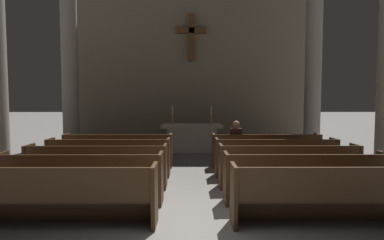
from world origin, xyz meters
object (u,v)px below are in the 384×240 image
pew_right_row_2 (306,178)px  column_left_second (69,52)px  pew_right_row_4 (276,157)px  column_right_second (314,53)px  pew_left_row_5 (119,150)px  candlestick_right (211,118)px  pew_left_row_2 (81,178)px  pew_right_row_3 (288,166)px  pew_left_row_4 (109,157)px  pew_right_row_1 (331,195)px  pew_right_row_5 (266,150)px  altar (192,137)px  pew_left_row_1 (57,196)px  candlestick_left (172,118)px  lone_worshipper (236,143)px  pew_left_row_3 (97,166)px

pew_right_row_2 → column_left_second: size_ratio=0.41×
pew_right_row_4 → column_right_second: size_ratio=0.41×
pew_left_row_5 → candlestick_right: candlestick_right is taller
pew_left_row_2 → pew_right_row_3: 4.29m
pew_left_row_4 → pew_right_row_1: size_ratio=1.00×
pew_right_row_2 → pew_right_row_5: bearing=90.0°
pew_right_row_3 → altar: bearing=113.7°
pew_left_row_4 → column_left_second: (-2.31, 3.76, 3.11)m
pew_left_row_1 → candlestick_left: candlestick_left is taller
pew_left_row_4 → pew_left_row_5: 1.05m
pew_left_row_1 → column_right_second: 9.97m
candlestick_left → column_left_second: bearing=178.9°
candlestick_right → column_left_second: bearing=179.2°
pew_right_row_4 → lone_worshipper: size_ratio=2.28×
pew_left_row_2 → column_left_second: bearing=111.5°
pew_right_row_3 → pew_right_row_4: same height
pew_left_row_1 → altar: altar is taller
candlestick_left → lone_worshipper: 3.27m
column_right_second → candlestick_right: size_ratio=11.12×
altar → candlestick_left: 0.98m
column_left_second → candlestick_right: (5.09, -0.07, -2.36)m
pew_right_row_5 → pew_left_row_1: bearing=-134.6°
pew_left_row_4 → pew_right_row_4: size_ratio=1.00×
pew_left_row_2 → candlestick_left: bearing=76.6°
pew_left_row_1 → column_left_second: column_left_second is taller
pew_left_row_3 → column_right_second: bearing=36.6°
pew_left_row_4 → lone_worshipper: lone_worshipper is taller
pew_left_row_2 → candlestick_right: size_ratio=4.56×
pew_left_row_2 → pew_right_row_4: same height
pew_left_row_1 → altar: bearing=73.1°
pew_left_row_1 → column_right_second: (6.47, 6.92, 3.11)m
pew_left_row_4 → pew_right_row_1: same height
column_right_second → altar: bearing=-179.0°
pew_left_row_1 → pew_right_row_4: (4.16, 3.16, 0.00)m
column_left_second → candlestick_right: bearing=-0.8°
pew_left_row_2 → pew_left_row_5: same height
pew_right_row_5 → lone_worshipper: lone_worshipper is taller
column_right_second → lone_worshipper: column_right_second is taller
pew_left_row_1 → pew_right_row_1: same height
pew_left_row_3 → pew_left_row_4: same height
column_left_second → pew_left_row_2: bearing=-68.5°
altar → column_left_second: bearing=179.0°
pew_right_row_2 → pew_right_row_4: same height
pew_right_row_1 → pew_right_row_4: bearing=90.0°
pew_right_row_2 → pew_right_row_5: 3.16m
candlestick_right → pew_right_row_3: bearing=-73.8°
column_left_second → candlestick_left: column_left_second is taller
column_right_second → pew_left_row_1: bearing=-133.1°
pew_left_row_3 → pew_right_row_1: (4.16, -2.11, 0.00)m
pew_left_row_5 → pew_right_row_5: same height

